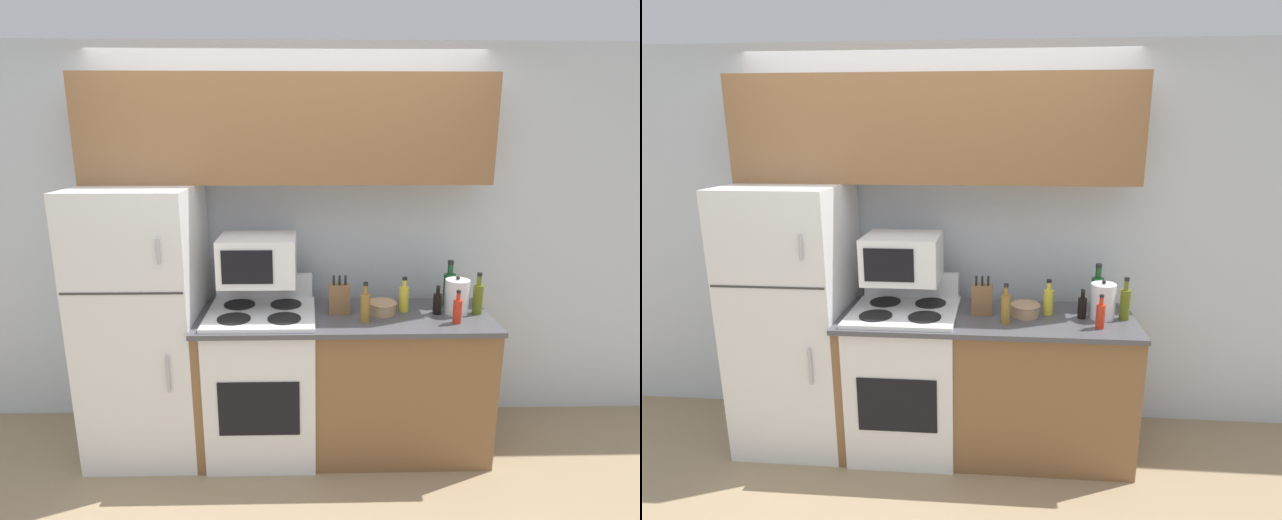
{
  "view_description": "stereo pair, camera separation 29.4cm",
  "coord_description": "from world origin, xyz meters",
  "views": [
    {
      "loc": [
        0.13,
        -2.59,
        1.99
      ],
      "look_at": [
        0.19,
        0.26,
        1.27
      ],
      "focal_mm": 28.0,
      "sensor_mm": 36.0,
      "label": 1
    },
    {
      "loc": [
        0.42,
        -2.58,
        1.99
      ],
      "look_at": [
        0.19,
        0.26,
        1.27
      ],
      "focal_mm": 28.0,
      "sensor_mm": 36.0,
      "label": 2
    }
  ],
  "objects": [
    {
      "name": "microwave",
      "position": [
        -0.18,
        0.36,
        1.25
      ],
      "size": [
        0.46,
        0.38,
        0.28
      ],
      "color": "white",
      "rests_on": "stove"
    },
    {
      "name": "bottle_hot_sauce",
      "position": [
        0.99,
        0.12,
        0.99
      ],
      "size": [
        0.05,
        0.05,
        0.2
      ],
      "color": "red",
      "rests_on": "lower_cabinets"
    },
    {
      "name": "upper_cabinets",
      "position": [
        0.0,
        0.55,
        2.01
      ],
      "size": [
        2.47,
        0.34,
        0.64
      ],
      "color": "brown",
      "rests_on": "refrigerator"
    },
    {
      "name": "bowl",
      "position": [
        0.57,
        0.28,
        0.96
      ],
      "size": [
        0.18,
        0.18,
        0.08
      ],
      "color": "tan",
      "rests_on": "lower_cabinets"
    },
    {
      "name": "stove",
      "position": [
        -0.17,
        0.27,
        0.49
      ],
      "size": [
        0.65,
        0.59,
        1.1
      ],
      "color": "white",
      "rests_on": "ground_plane"
    },
    {
      "name": "knife_block",
      "position": [
        0.31,
        0.3,
        1.01
      ],
      "size": [
        0.13,
        0.09,
        0.24
      ],
      "color": "brown",
      "rests_on": "lower_cabinets"
    },
    {
      "name": "wall_back",
      "position": [
        0.0,
        0.74,
        1.27
      ],
      "size": [
        8.0,
        0.05,
        2.55
      ],
      "color": "silver",
      "rests_on": "ground_plane"
    },
    {
      "name": "kettle",
      "position": [
        1.03,
        0.29,
        1.02
      ],
      "size": [
        0.15,
        0.15,
        0.24
      ],
      "color": "white",
      "rests_on": "lower_cabinets"
    },
    {
      "name": "bottle_olive_oil",
      "position": [
        1.16,
        0.28,
        1.02
      ],
      "size": [
        0.06,
        0.06,
        0.26
      ],
      "color": "#5B6619",
      "rests_on": "lower_cabinets"
    },
    {
      "name": "lower_cabinets",
      "position": [
        0.34,
        0.28,
        0.46
      ],
      "size": [
        1.78,
        0.61,
        0.92
      ],
      "color": "brown",
      "rests_on": "ground_plane"
    },
    {
      "name": "bottle_wine_green",
      "position": [
        1.02,
        0.42,
        1.03
      ],
      "size": [
        0.08,
        0.08,
        0.3
      ],
      "color": "#194C23",
      "rests_on": "lower_cabinets"
    },
    {
      "name": "refrigerator",
      "position": [
        -0.89,
        0.35,
        0.85
      ],
      "size": [
        0.69,
        0.73,
        1.69
      ],
      "color": "white",
      "rests_on": "ground_plane"
    },
    {
      "name": "bottle_cooking_spray",
      "position": [
        0.72,
        0.33,
        1.0
      ],
      "size": [
        0.06,
        0.06,
        0.22
      ],
      "color": "gold",
      "rests_on": "lower_cabinets"
    },
    {
      "name": "ground_plane",
      "position": [
        0.0,
        0.0,
        0.0
      ],
      "size": [
        12.0,
        12.0,
        0.0
      ],
      "primitive_type": "plane",
      "color": "tan"
    },
    {
      "name": "bottle_soy_sauce",
      "position": [
        0.91,
        0.28,
        0.99
      ],
      "size": [
        0.05,
        0.05,
        0.18
      ],
      "color": "black",
      "rests_on": "lower_cabinets"
    },
    {
      "name": "bottle_vinegar",
      "position": [
        0.45,
        0.16,
        1.01
      ],
      "size": [
        0.06,
        0.06,
        0.24
      ],
      "color": "olive",
      "rests_on": "lower_cabinets"
    }
  ]
}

